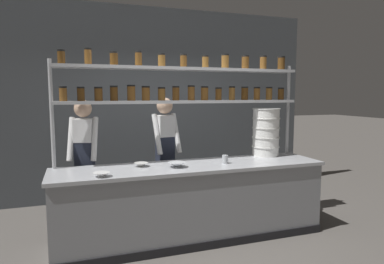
{
  "coord_description": "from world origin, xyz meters",
  "views": [
    {
      "loc": [
        -1.33,
        -3.84,
        1.77
      ],
      "look_at": [
        0.07,
        0.2,
        1.3
      ],
      "focal_mm": 32.0,
      "sensor_mm": 36.0,
      "label": 1
    }
  ],
  "objects_px": {
    "prep_bowl_near_left": "(177,165)",
    "serving_cup_front": "(225,159)",
    "prep_bowl_center_back": "(102,175)",
    "chef_center": "(165,150)",
    "chef_left": "(84,157)",
    "container_stack": "(266,132)",
    "prep_bowl_center_front": "(141,165)",
    "spice_shelf_unit": "(184,88)"
  },
  "relations": [
    {
      "from": "prep_bowl_near_left",
      "to": "prep_bowl_center_back",
      "type": "relative_size",
      "value": 1.25
    },
    {
      "from": "chef_center",
      "to": "serving_cup_front",
      "type": "bearing_deg",
      "value": -64.08
    },
    {
      "from": "chef_left",
      "to": "container_stack",
      "type": "relative_size",
      "value": 2.59
    },
    {
      "from": "spice_shelf_unit",
      "to": "prep_bowl_center_back",
      "type": "xyz_separation_m",
      "value": [
        -1.09,
        -0.59,
        -0.9
      ]
    },
    {
      "from": "serving_cup_front",
      "to": "prep_bowl_center_front",
      "type": "bearing_deg",
      "value": 170.88
    },
    {
      "from": "prep_bowl_center_front",
      "to": "prep_bowl_center_back",
      "type": "relative_size",
      "value": 0.97
    },
    {
      "from": "prep_bowl_center_front",
      "to": "serving_cup_front",
      "type": "height_order",
      "value": "serving_cup_front"
    },
    {
      "from": "spice_shelf_unit",
      "to": "prep_bowl_center_back",
      "type": "distance_m",
      "value": 1.54
    },
    {
      "from": "chef_center",
      "to": "prep_bowl_center_back",
      "type": "xyz_separation_m",
      "value": [
        -0.93,
        -0.95,
        -0.06
      ]
    },
    {
      "from": "chef_left",
      "to": "prep_bowl_center_front",
      "type": "height_order",
      "value": "chef_left"
    },
    {
      "from": "chef_center",
      "to": "serving_cup_front",
      "type": "distance_m",
      "value": 0.94
    },
    {
      "from": "chef_left",
      "to": "prep_bowl_near_left",
      "type": "distance_m",
      "value": 1.22
    },
    {
      "from": "container_stack",
      "to": "prep_bowl_center_front",
      "type": "xyz_separation_m",
      "value": [
        -1.78,
        -0.17,
        -0.31
      ]
    },
    {
      "from": "container_stack",
      "to": "prep_bowl_center_front",
      "type": "height_order",
      "value": "container_stack"
    },
    {
      "from": "chef_left",
      "to": "prep_bowl_center_back",
      "type": "bearing_deg",
      "value": -65.15
    },
    {
      "from": "prep_bowl_near_left",
      "to": "prep_bowl_center_front",
      "type": "relative_size",
      "value": 1.29
    },
    {
      "from": "chef_center",
      "to": "serving_cup_front",
      "type": "xyz_separation_m",
      "value": [
        0.56,
        -0.75,
        -0.03
      ]
    },
    {
      "from": "prep_bowl_center_front",
      "to": "prep_bowl_center_back",
      "type": "xyz_separation_m",
      "value": [
        -0.48,
        -0.37,
        0.0
      ]
    },
    {
      "from": "spice_shelf_unit",
      "to": "chef_center",
      "type": "relative_size",
      "value": 1.84
    },
    {
      "from": "container_stack",
      "to": "serving_cup_front",
      "type": "bearing_deg",
      "value": -156.69
    },
    {
      "from": "prep_bowl_center_back",
      "to": "serving_cup_front",
      "type": "height_order",
      "value": "serving_cup_front"
    },
    {
      "from": "chef_left",
      "to": "container_stack",
      "type": "distance_m",
      "value": 2.44
    },
    {
      "from": "container_stack",
      "to": "prep_bowl_center_back",
      "type": "bearing_deg",
      "value": -166.67
    },
    {
      "from": "container_stack",
      "to": "spice_shelf_unit",
      "type": "bearing_deg",
      "value": 177.14
    },
    {
      "from": "container_stack",
      "to": "prep_bowl_near_left",
      "type": "bearing_deg",
      "value": -166.23
    },
    {
      "from": "chef_left",
      "to": "prep_bowl_near_left",
      "type": "relative_size",
      "value": 7.83
    },
    {
      "from": "chef_left",
      "to": "container_stack",
      "type": "xyz_separation_m",
      "value": [
        2.4,
        -0.34,
        0.26
      ]
    },
    {
      "from": "prep_bowl_near_left",
      "to": "spice_shelf_unit",
      "type": "bearing_deg",
      "value": 60.65
    },
    {
      "from": "spice_shelf_unit",
      "to": "prep_bowl_near_left",
      "type": "xyz_separation_m",
      "value": [
        -0.22,
        -0.4,
        -0.9
      ]
    },
    {
      "from": "prep_bowl_center_front",
      "to": "prep_bowl_center_back",
      "type": "bearing_deg",
      "value": -142.6
    },
    {
      "from": "chef_center",
      "to": "serving_cup_front",
      "type": "height_order",
      "value": "chef_center"
    },
    {
      "from": "prep_bowl_center_back",
      "to": "serving_cup_front",
      "type": "xyz_separation_m",
      "value": [
        1.49,
        0.21,
        0.03
      ]
    },
    {
      "from": "chef_left",
      "to": "serving_cup_front",
      "type": "xyz_separation_m",
      "value": [
        1.63,
        -0.67,
        -0.01
      ]
    },
    {
      "from": "prep_bowl_near_left",
      "to": "serving_cup_front",
      "type": "height_order",
      "value": "serving_cup_front"
    },
    {
      "from": "container_stack",
      "to": "prep_bowl_center_back",
      "type": "height_order",
      "value": "container_stack"
    },
    {
      "from": "container_stack",
      "to": "prep_bowl_near_left",
      "type": "relative_size",
      "value": 3.02
    },
    {
      "from": "prep_bowl_near_left",
      "to": "prep_bowl_center_front",
      "type": "distance_m",
      "value": 0.43
    },
    {
      "from": "container_stack",
      "to": "serving_cup_front",
      "type": "height_order",
      "value": "container_stack"
    },
    {
      "from": "chef_center",
      "to": "prep_bowl_center_front",
      "type": "xyz_separation_m",
      "value": [
        -0.45,
        -0.59,
        -0.06
      ]
    },
    {
      "from": "chef_left",
      "to": "chef_center",
      "type": "xyz_separation_m",
      "value": [
        1.07,
        0.08,
        0.01
      ]
    },
    {
      "from": "chef_left",
      "to": "prep_bowl_center_back",
      "type": "distance_m",
      "value": 0.88
    },
    {
      "from": "prep_bowl_near_left",
      "to": "chef_center",
      "type": "bearing_deg",
      "value": 85.58
    }
  ]
}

